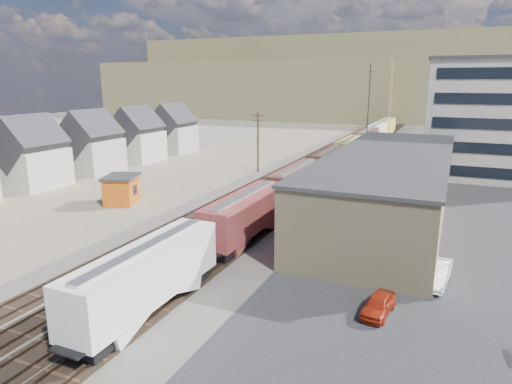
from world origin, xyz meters
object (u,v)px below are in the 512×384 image
at_px(freight_train, 340,155).
at_px(parked_car_blue, 462,166).
at_px(utility_pole_north, 258,141).
at_px(maintenance_shed, 122,189).
at_px(parked_car_white, 435,273).
at_px(parked_car_red, 378,305).

relative_size(freight_train, parked_car_blue, 24.71).
bearing_deg(parked_car_blue, freight_train, -179.99).
height_order(utility_pole_north, maintenance_shed, utility_pole_north).
bearing_deg(freight_train, utility_pole_north, -151.77).
bearing_deg(freight_train, parked_car_white, -67.08).
xyz_separation_m(maintenance_shed, parked_car_white, (37.19, -9.00, -0.97)).
bearing_deg(parked_car_red, parked_car_blue, 92.20).
distance_m(maintenance_shed, parked_car_blue, 56.33).
relative_size(freight_train, maintenance_shed, 20.20).
bearing_deg(maintenance_shed, freight_train, 57.70).
bearing_deg(utility_pole_north, parked_car_blue, 26.38).
relative_size(freight_train, utility_pole_north, 11.97).
height_order(utility_pole_north, parked_car_white, utility_pole_north).
bearing_deg(parked_car_white, freight_train, 118.85).
xyz_separation_m(freight_train, parked_car_blue, (19.04, 8.94, -2.12)).
bearing_deg(parked_car_white, utility_pole_north, 136.83).
distance_m(freight_train, parked_car_white, 44.17).
bearing_deg(freight_train, maintenance_shed, -122.30).
height_order(freight_train, maintenance_shed, freight_train).
bearing_deg(maintenance_shed, parked_car_white, -13.61).
bearing_deg(maintenance_shed, parked_car_red, -24.51).
xyz_separation_m(utility_pole_north, parked_car_white, (29.48, -34.04, -4.44)).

